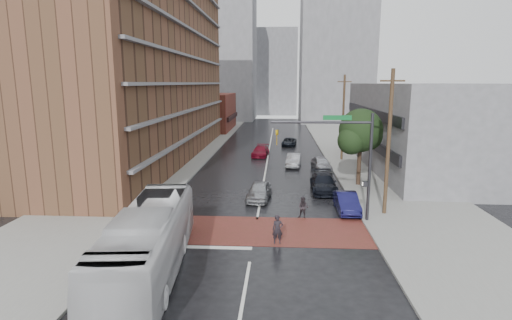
# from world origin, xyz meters

# --- Properties ---
(ground) EXTENTS (160.00, 160.00, 0.00)m
(ground) POSITION_xyz_m (0.00, 0.00, 0.00)
(ground) COLOR black
(ground) RESTS_ON ground
(crosswalk) EXTENTS (14.00, 5.00, 0.02)m
(crosswalk) POSITION_xyz_m (0.00, 0.50, 0.01)
(crosswalk) COLOR maroon
(crosswalk) RESTS_ON ground
(sidewalk_west) EXTENTS (9.00, 90.00, 0.15)m
(sidewalk_west) POSITION_xyz_m (-11.50, 25.00, 0.07)
(sidewalk_west) COLOR gray
(sidewalk_west) RESTS_ON ground
(sidewalk_east) EXTENTS (9.00, 90.00, 0.15)m
(sidewalk_east) POSITION_xyz_m (11.50, 25.00, 0.07)
(sidewalk_east) COLOR gray
(sidewalk_east) RESTS_ON ground
(apartment_block) EXTENTS (10.00, 44.00, 28.00)m
(apartment_block) POSITION_xyz_m (-14.00, 24.00, 14.00)
(apartment_block) COLOR brown
(apartment_block) RESTS_ON ground
(storefront_west) EXTENTS (8.00, 16.00, 7.00)m
(storefront_west) POSITION_xyz_m (-12.00, 54.00, 3.50)
(storefront_west) COLOR maroon
(storefront_west) RESTS_ON ground
(building_east) EXTENTS (11.00, 26.00, 9.00)m
(building_east) POSITION_xyz_m (16.50, 20.00, 4.50)
(building_east) COLOR gray
(building_east) RESTS_ON ground
(distant_tower_west) EXTENTS (18.00, 16.00, 32.00)m
(distant_tower_west) POSITION_xyz_m (-14.00, 78.00, 16.00)
(distant_tower_west) COLOR gray
(distant_tower_west) RESTS_ON ground
(distant_tower_east) EXTENTS (16.00, 14.00, 36.00)m
(distant_tower_east) POSITION_xyz_m (14.00, 72.00, 18.00)
(distant_tower_east) COLOR gray
(distant_tower_east) RESTS_ON ground
(distant_tower_center) EXTENTS (12.00, 10.00, 24.00)m
(distant_tower_center) POSITION_xyz_m (0.00, 95.00, 12.00)
(distant_tower_center) COLOR gray
(distant_tower_center) RESTS_ON ground
(street_tree) EXTENTS (4.20, 4.10, 6.90)m
(street_tree) POSITION_xyz_m (8.52, 12.03, 4.73)
(street_tree) COLOR #332319
(street_tree) RESTS_ON ground
(signal_mast) EXTENTS (6.50, 0.30, 7.20)m
(signal_mast) POSITION_xyz_m (5.85, 2.50, 4.73)
(signal_mast) COLOR #2D2D33
(signal_mast) RESTS_ON ground
(utility_pole_near) EXTENTS (1.60, 0.26, 10.00)m
(utility_pole_near) POSITION_xyz_m (8.80, 4.00, 5.14)
(utility_pole_near) COLOR #473321
(utility_pole_near) RESTS_ON ground
(utility_pole_far) EXTENTS (1.60, 0.26, 10.00)m
(utility_pole_far) POSITION_xyz_m (8.80, 24.00, 5.14)
(utility_pole_far) COLOR #473321
(utility_pole_far) RESTS_ON ground
(transit_bus) EXTENTS (3.87, 11.99, 3.28)m
(transit_bus) POSITION_xyz_m (-4.69, -5.56, 1.64)
(transit_bus) COLOR silver
(transit_bus) RESTS_ON ground
(pedestrian_a) EXTENTS (0.67, 0.48, 1.71)m
(pedestrian_a) POSITION_xyz_m (1.41, -1.50, 0.85)
(pedestrian_a) COLOR black
(pedestrian_a) RESTS_ON ground
(pedestrian_b) EXTENTS (0.85, 0.74, 1.50)m
(pedestrian_b) POSITION_xyz_m (3.11, 3.00, 0.75)
(pedestrian_b) COLOR #272226
(pedestrian_b) RESTS_ON ground
(car_travel_a) EXTENTS (2.08, 4.30, 1.41)m
(car_travel_a) POSITION_xyz_m (-0.10, 7.17, 0.71)
(car_travel_a) COLOR #9C9EA3
(car_travel_a) RESTS_ON ground
(car_travel_b) EXTENTS (1.94, 4.37, 1.39)m
(car_travel_b) POSITION_xyz_m (3.01, 20.13, 0.70)
(car_travel_b) COLOR #A5A7AD
(car_travel_b) RESTS_ON ground
(car_travel_c) EXTENTS (2.28, 4.66, 1.30)m
(car_travel_c) POSITION_xyz_m (-0.94, 26.10, 0.65)
(car_travel_c) COLOR maroon
(car_travel_c) RESTS_ON ground
(suv_travel) EXTENTS (2.40, 4.38, 1.16)m
(suv_travel) POSITION_xyz_m (2.81, 34.83, 0.58)
(suv_travel) COLOR black
(suv_travel) RESTS_ON ground
(car_parked_near) EXTENTS (1.48, 4.14, 1.36)m
(car_parked_near) POSITION_xyz_m (6.30, 4.59, 0.68)
(car_parked_near) COLOR #131342
(car_parked_near) RESTS_ON ground
(car_parked_mid) EXTENTS (2.10, 5.07, 1.47)m
(car_parked_mid) POSITION_xyz_m (5.20, 10.00, 0.73)
(car_parked_mid) COLOR black
(car_parked_mid) RESTS_ON ground
(car_parked_far) EXTENTS (2.20, 4.46, 1.46)m
(car_parked_far) POSITION_xyz_m (5.83, 18.20, 0.73)
(car_parked_far) COLOR #A4A5AC
(car_parked_far) RESTS_ON ground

